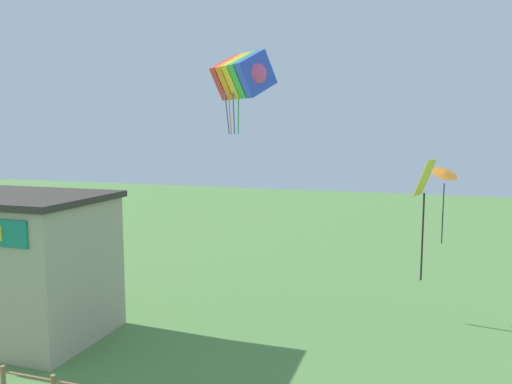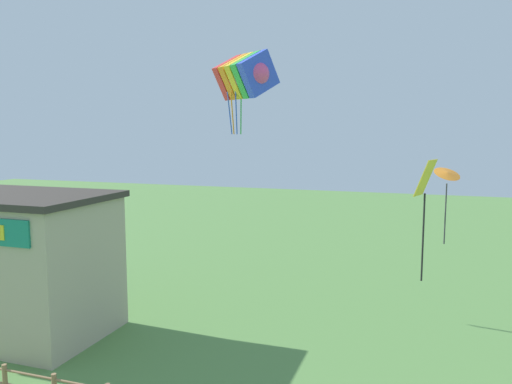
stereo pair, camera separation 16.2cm
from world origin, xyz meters
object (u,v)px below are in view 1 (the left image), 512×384
object	(u,v)px
seaside_building	(3,263)
kite_rainbow_parafoil	(243,76)
kite_orange_delta	(445,176)
kite_yellow_diamond	(424,194)

from	to	relation	value
seaside_building	kite_rainbow_parafoil	world-z (taller)	kite_rainbow_parafoil
seaside_building	kite_rainbow_parafoil	xyz separation A→B (m)	(7.29, 6.97, 7.51)
kite_rainbow_parafoil	kite_orange_delta	bearing A→B (deg)	-12.28
kite_rainbow_parafoil	kite_orange_delta	distance (m)	9.77
seaside_building	kite_rainbow_parafoil	bearing A→B (deg)	43.73
seaside_building	kite_rainbow_parafoil	distance (m)	12.58
seaside_building	kite_yellow_diamond	bearing A→B (deg)	-3.08
kite_orange_delta	seaside_building	bearing A→B (deg)	-162.25
seaside_building	kite_rainbow_parafoil	size ratio (longest dim) A/B	2.18
kite_rainbow_parafoil	kite_orange_delta	size ratio (longest dim) A/B	1.27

